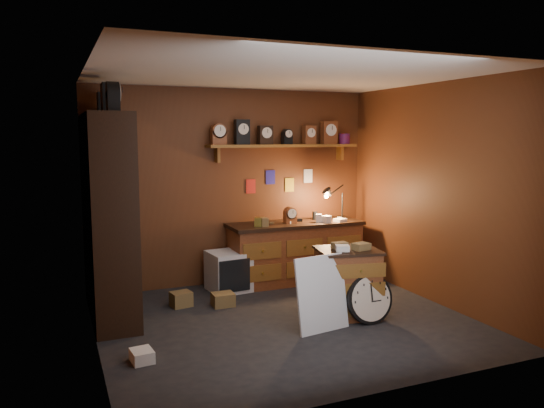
{
  "coord_description": "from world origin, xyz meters",
  "views": [
    {
      "loc": [
        -2.33,
        -5.2,
        2.05
      ],
      "look_at": [
        -0.02,
        0.35,
        1.28
      ],
      "focal_mm": 35.0,
      "sensor_mm": 36.0,
      "label": 1
    }
  ],
  "objects": [
    {
      "name": "floor",
      "position": [
        0.0,
        0.0,
        0.0
      ],
      "size": [
        4.0,
        4.0,
        0.0
      ],
      "primitive_type": "plane",
      "color": "black",
      "rests_on": "ground"
    },
    {
      "name": "room_shell",
      "position": [
        0.04,
        0.11,
        1.72
      ],
      "size": [
        4.02,
        3.62,
        2.71
      ],
      "color": "#592D15",
      "rests_on": "ground"
    },
    {
      "name": "shelving_unit",
      "position": [
        -1.79,
        0.98,
        1.25
      ],
      "size": [
        0.47,
        1.6,
        2.58
      ],
      "color": "black",
      "rests_on": "ground"
    },
    {
      "name": "workbench",
      "position": [
        0.81,
        1.47,
        0.47
      ],
      "size": [
        1.92,
        0.66,
        1.36
      ],
      "color": "brown",
      "rests_on": "ground"
    },
    {
      "name": "low_cabinet",
      "position": [
        0.73,
        -0.09,
        0.42
      ],
      "size": [
        0.78,
        0.7,
        0.87
      ],
      "rotation": [
        0.0,
        0.0,
        -0.2
      ],
      "color": "brown",
      "rests_on": "ground"
    },
    {
      "name": "big_round_clock",
      "position": [
        0.84,
        -0.39,
        0.27
      ],
      "size": [
        0.55,
        0.18,
        0.56
      ],
      "color": "black",
      "rests_on": "ground"
    },
    {
      "name": "white_panel",
      "position": [
        0.25,
        -0.37,
        0.0
      ],
      "size": [
        0.63,
        0.26,
        0.81
      ],
      "primitive_type": "cube",
      "rotation": [
        -0.17,
        0.0,
        0.15
      ],
      "color": "silver",
      "rests_on": "ground"
    },
    {
      "name": "mini_fridge",
      "position": [
        -0.21,
        1.39,
        0.26
      ],
      "size": [
        0.56,
        0.57,
        0.53
      ],
      "rotation": [
        0.0,
        0.0,
        0.11
      ],
      "color": "silver",
      "rests_on": "ground"
    },
    {
      "name": "floor_box_a",
      "position": [
        -0.48,
        0.8,
        0.08
      ],
      "size": [
        0.26,
        0.22,
        0.16
      ],
      "primitive_type": "cube",
      "rotation": [
        0.0,
        0.0,
        -0.01
      ],
      "color": "brown",
      "rests_on": "ground"
    },
    {
      "name": "floor_box_b",
      "position": [
        -1.65,
        -0.46,
        0.06
      ],
      "size": [
        0.21,
        0.24,
        0.11
      ],
      "primitive_type": "cube",
      "rotation": [
        0.0,
        0.0,
        0.11
      ],
      "color": "white",
      "rests_on": "ground"
    },
    {
      "name": "floor_box_c",
      "position": [
        -0.95,
        0.98,
        0.09
      ],
      "size": [
        0.27,
        0.24,
        0.18
      ],
      "primitive_type": "cube",
      "rotation": [
        0.0,
        0.0,
        0.18
      ],
      "color": "brown",
      "rests_on": "ground"
    }
  ]
}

